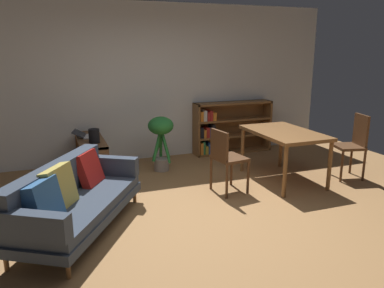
{
  "coord_description": "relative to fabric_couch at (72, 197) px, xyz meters",
  "views": [
    {
      "loc": [
        -1.65,
        -3.84,
        1.94
      ],
      "look_at": [
        -0.04,
        0.47,
        0.77
      ],
      "focal_mm": 35.47,
      "sensor_mm": 36.0,
      "label": 1
    }
  ],
  "objects": [
    {
      "name": "ground_plane",
      "position": [
        1.53,
        -0.16,
        -0.39
      ],
      "size": [
        8.16,
        8.16,
        0.0
      ],
      "primitive_type": "plane",
      "color": "#9E7042"
    },
    {
      "name": "back_wall_panel",
      "position": [
        1.53,
        2.54,
        0.96
      ],
      "size": [
        6.8,
        0.1,
        2.7
      ],
      "primitive_type": "cube",
      "color": "silver",
      "rests_on": "ground_plane"
    },
    {
      "name": "fabric_couch",
      "position": [
        0.0,
        0.0,
        0.0
      ],
      "size": [
        1.59,
        1.97,
        0.78
      ],
      "color": "brown",
      "rests_on": "ground_plane"
    },
    {
      "name": "media_console",
      "position": [
        0.39,
        1.79,
        -0.09
      ],
      "size": [
        0.38,
        1.19,
        0.6
      ],
      "color": "brown",
      "rests_on": "ground_plane"
    },
    {
      "name": "open_laptop",
      "position": [
        0.35,
        1.91,
        0.24
      ],
      "size": [
        0.44,
        0.39,
        0.11
      ],
      "color": "silver",
      "rests_on": "media_console"
    },
    {
      "name": "desk_speaker",
      "position": [
        0.42,
        1.5,
        0.32
      ],
      "size": [
        0.16,
        0.16,
        0.2
      ],
      "color": "black",
      "rests_on": "media_console"
    },
    {
      "name": "potted_floor_plant",
      "position": [
        1.48,
        1.7,
        0.22
      ],
      "size": [
        0.41,
        0.52,
        0.89
      ],
      "color": "#9E9389",
      "rests_on": "ground_plane"
    },
    {
      "name": "dining_table",
      "position": [
        3.05,
        0.61,
        0.29
      ],
      "size": [
        0.82,
        1.29,
        0.76
      ],
      "color": "brown",
      "rests_on": "ground_plane"
    },
    {
      "name": "dining_chair_near",
      "position": [
        2.03,
        0.46,
        0.13
      ],
      "size": [
        0.44,
        0.48,
        0.88
      ],
      "color": "#56351E",
      "rests_on": "ground_plane"
    },
    {
      "name": "dining_chair_far",
      "position": [
        4.11,
        0.36,
        0.17
      ],
      "size": [
        0.47,
        0.48,
        0.98
      ],
      "color": "#56351E",
      "rests_on": "ground_plane"
    },
    {
      "name": "bookshelf",
      "position": [
        2.96,
        2.36,
        0.09
      ],
      "size": [
        1.52,
        0.32,
        0.96
      ],
      "color": "brown",
      "rests_on": "ground_plane"
    }
  ]
}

